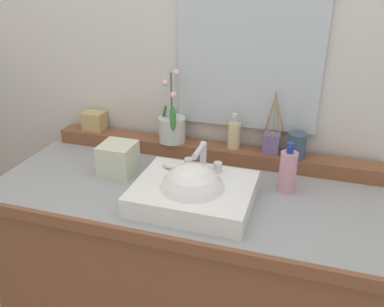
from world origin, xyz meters
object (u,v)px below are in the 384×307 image
(soap_bar, at_px, (172,165))
(soap_dispenser, at_px, (234,134))
(tumbler_cup, at_px, (297,146))
(potted_plant, at_px, (172,126))
(tissue_box, at_px, (118,159))
(reed_diffuser, at_px, (271,142))
(sink_basin, at_px, (193,194))
(lotion_bottle, at_px, (288,171))
(trinket_box, at_px, (94,121))

(soap_bar, bearing_deg, soap_dispenser, 58.12)
(soap_dispenser, distance_m, tumbler_cup, 0.26)
(soap_bar, xyz_separation_m, potted_plant, (-0.10, 0.26, 0.04))
(potted_plant, distance_m, tissue_box, 0.28)
(soap_dispenser, xyz_separation_m, reed_diffuser, (0.15, 0.00, -0.02))
(sink_basin, xyz_separation_m, tissue_box, (-0.35, 0.13, 0.02))
(soap_bar, bearing_deg, tumbler_cup, 31.03)
(lotion_bottle, bearing_deg, sink_basin, -147.87)
(sink_basin, distance_m, soap_bar, 0.16)
(potted_plant, relative_size, trinket_box, 3.31)
(reed_diffuser, bearing_deg, soap_bar, -139.48)
(lotion_bottle, height_order, tissue_box, lotion_bottle)
(tumbler_cup, height_order, reed_diffuser, reed_diffuser)
(soap_dispenser, relative_size, tissue_box, 1.15)
(soap_bar, height_order, tissue_box, tissue_box)
(soap_dispenser, bearing_deg, trinket_box, 179.16)
(trinket_box, height_order, lotion_bottle, lotion_bottle)
(potted_plant, xyz_separation_m, reed_diffuser, (0.42, 0.01, -0.02))
(potted_plant, xyz_separation_m, tissue_box, (-0.14, -0.23, -0.07))
(soap_bar, bearing_deg, trinket_box, 149.50)
(sink_basin, distance_m, tumbler_cup, 0.48)
(sink_basin, height_order, soap_dispenser, soap_dispenser)
(soap_dispenser, xyz_separation_m, tumbler_cup, (0.25, -0.02, -0.01))
(sink_basin, distance_m, soap_dispenser, 0.39)
(sink_basin, height_order, tumbler_cup, sink_basin)
(sink_basin, bearing_deg, tumbler_cup, 48.54)
(tumbler_cup, height_order, trinket_box, tumbler_cup)
(potted_plant, distance_m, trinket_box, 0.39)
(reed_diffuser, height_order, tissue_box, reed_diffuser)
(soap_bar, distance_m, soap_dispenser, 0.33)
(tumbler_cup, xyz_separation_m, reed_diffuser, (-0.10, 0.02, -0.01))
(soap_dispenser, bearing_deg, sink_basin, -99.11)
(tumbler_cup, xyz_separation_m, trinket_box, (-0.91, 0.03, -0.01))
(trinket_box, bearing_deg, potted_plant, -2.92)
(sink_basin, xyz_separation_m, tumbler_cup, (0.31, 0.36, 0.07))
(sink_basin, bearing_deg, soap_bar, 137.98)
(potted_plant, distance_m, lotion_bottle, 0.54)
(soap_dispenser, xyz_separation_m, lotion_bottle, (0.24, -0.19, -0.04))
(soap_bar, bearing_deg, tissue_box, 172.63)
(potted_plant, bearing_deg, tumbler_cup, -0.88)
(sink_basin, bearing_deg, potted_plant, 119.57)
(soap_bar, xyz_separation_m, trinket_box, (-0.48, 0.28, 0.02))
(lotion_bottle, bearing_deg, reed_diffuser, 113.99)
(tissue_box, bearing_deg, reed_diffuser, 23.75)
(potted_plant, height_order, soap_dispenser, potted_plant)
(soap_bar, height_order, lotion_bottle, lotion_bottle)
(tissue_box, bearing_deg, potted_plant, 58.84)
(soap_bar, xyz_separation_m, reed_diffuser, (0.32, 0.28, 0.02))
(tumbler_cup, bearing_deg, soap_bar, -148.97)
(soap_dispenser, height_order, reed_diffuser, reed_diffuser)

